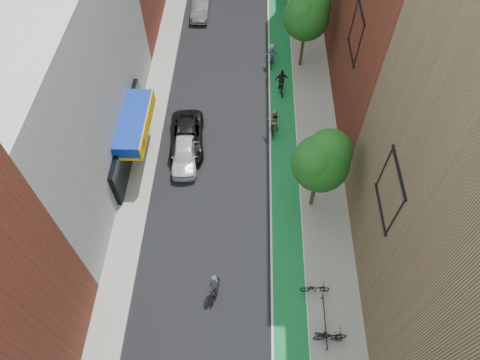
# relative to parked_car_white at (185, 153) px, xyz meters

# --- Properties ---
(bike_lane) EXTENTS (2.00, 68.00, 0.01)m
(bike_lane) POSITION_rel_parked_car_white_xyz_m (7.00, 12.51, -0.72)
(bike_lane) COLOR #126734
(bike_lane) RESTS_ON ground
(sidewalk_left) EXTENTS (2.00, 68.00, 0.15)m
(sidewalk_left) POSITION_rel_parked_car_white_xyz_m (-3.00, 12.51, -0.65)
(sidewalk_left) COLOR gray
(sidewalk_left) RESTS_ON ground
(sidewalk_right) EXTENTS (3.00, 68.00, 0.15)m
(sidewalk_right) POSITION_rel_parked_car_white_xyz_m (9.50, 12.51, -0.65)
(sidewalk_right) COLOR gray
(sidewalk_right) RESTS_ON ground
(building_left_white) EXTENTS (8.00, 20.00, 12.00)m
(building_left_white) POSITION_rel_parked_car_white_xyz_m (-8.00, 0.51, 5.27)
(building_left_white) COLOR silver
(building_left_white) RESTS_ON ground
(tree_near) EXTENTS (3.40, 3.36, 6.42)m
(tree_near) POSITION_rel_parked_car_white_xyz_m (8.65, -3.48, 3.93)
(tree_near) COLOR #332619
(tree_near) RESTS_ON ground
(tree_mid) EXTENTS (3.55, 3.53, 6.74)m
(tree_mid) POSITION_rel_parked_car_white_xyz_m (8.65, 10.52, 4.16)
(tree_mid) COLOR #332619
(tree_mid) RESTS_ON ground
(parked_car_white) EXTENTS (1.97, 4.37, 1.46)m
(parked_car_white) POSITION_rel_parked_car_white_xyz_m (0.00, 0.00, 0.00)
(parked_car_white) COLOR silver
(parked_car_white) RESTS_ON ground
(parked_car_black) EXTENTS (2.72, 5.22, 1.40)m
(parked_car_black) POSITION_rel_parked_car_white_xyz_m (0.00, 1.56, -0.03)
(parked_car_black) COLOR black
(parked_car_black) RESTS_ON ground
(parked_car_silver) EXTENTS (1.67, 4.48, 1.46)m
(parked_car_silver) POSITION_rel_parked_car_white_xyz_m (-0.38, 17.92, 0.00)
(parked_car_silver) COLOR gray
(parked_car_silver) RESTS_ON ground
(cyclist_lead) EXTENTS (0.88, 1.78, 2.10)m
(cyclist_lead) POSITION_rel_parked_car_white_xyz_m (2.75, -9.67, -0.02)
(cyclist_lead) COLOR black
(cyclist_lead) RESTS_ON ground
(cyclist_lane_near) EXTENTS (0.87, 1.76, 2.14)m
(cyclist_lane_near) POSITION_rel_parked_car_white_xyz_m (6.20, 2.83, 0.18)
(cyclist_lane_near) COLOR black
(cyclist_lane_near) RESTS_ON ground
(cyclist_lane_mid) EXTENTS (1.09, 1.64, 2.14)m
(cyclist_lane_mid) POSITION_rel_parked_car_white_xyz_m (6.91, 7.21, 0.13)
(cyclist_lane_mid) COLOR black
(cyclist_lane_mid) RESTS_ON ground
(cyclist_lane_far) EXTENTS (1.07, 1.73, 1.97)m
(cyclist_lane_far) POSITION_rel_parked_car_white_xyz_m (6.20, 10.59, 0.14)
(cyclist_lane_far) COLOR black
(cyclist_lane_far) RESTS_ON ground
(parked_bike_near) EXTENTS (1.88, 0.80, 0.96)m
(parked_bike_near) POSITION_rel_parked_car_white_xyz_m (9.00, -12.09, -0.10)
(parked_bike_near) COLOR black
(parked_bike_near) RESTS_ON sidewalk_right
(parked_bike_mid) EXTENTS (1.52, 0.74, 0.88)m
(parked_bike_mid) POSITION_rel_parked_car_white_xyz_m (8.91, -12.08, -0.14)
(parked_bike_mid) COLOR black
(parked_bike_mid) RESTS_ON sidewalk_right
(parked_bike_far) EXTENTS (1.70, 0.66, 0.88)m
(parked_bike_far) POSITION_rel_parked_car_white_xyz_m (8.40, -9.47, -0.14)
(parked_bike_far) COLOR black
(parked_bike_far) RESTS_ON sidewalk_right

